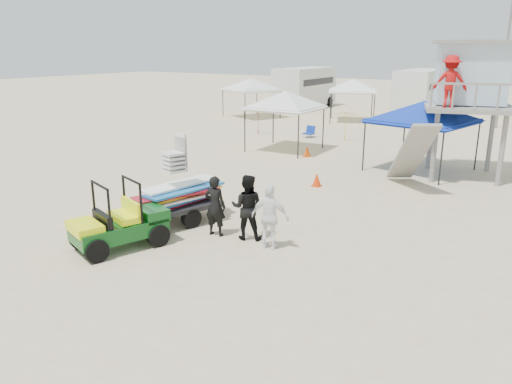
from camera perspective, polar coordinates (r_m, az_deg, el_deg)
The scene contains 19 objects.
ground at distance 11.32m, azimuth -10.52°, elevation -9.56°, with size 140.00×140.00×0.00m, color beige.
utility_cart at distance 12.86m, azimuth -15.61°, elevation -2.89°, with size 1.78×2.47×1.70m.
surf_trailer at distance 14.39m, azimuth -8.80°, elevation 0.11°, with size 2.04×2.80×2.26m.
man_left at distance 13.27m, azimuth -4.68°, elevation -1.60°, with size 0.60×0.39×1.64m, color black.
man_mid at distance 12.98m, azimuth -1.03°, elevation -1.74°, with size 0.84×0.66×1.74m, color black.
man_right at distance 12.36m, azimuth 1.62°, elevation -2.87°, with size 0.97×0.40×1.66m, color white.
lifeguard_tower at distance 20.75m, azimuth 23.19°, elevation 11.81°, with size 3.93×3.93×5.01m.
canopy_blue at distance 21.14m, azimuth 18.69°, elevation 9.46°, with size 4.06×4.06×3.23m.
canopy_white_a at distance 24.25m, azimuth 3.37°, elevation 11.13°, with size 3.10×3.10×3.27m.
canopy_white_b at distance 36.14m, azimuth -0.55°, elevation 12.65°, with size 4.12×4.12×3.16m.
canopy_white_c at distance 34.72m, azimuth 11.05°, elevation 12.35°, with size 3.86×3.86×3.24m.
umbrella_a at distance 29.03m, azimuth 0.20°, elevation 8.20°, with size 1.78×1.81×1.63m, color #A91228.
umbrella_b at distance 27.36m, azimuth 10.13°, elevation 7.42°, with size 1.74×1.78×1.60m, color gold.
cone_near at distance 18.22m, azimuth 6.95°, elevation 1.42°, with size 0.34×0.34×0.50m, color red.
cone_far at distance 23.22m, azimuth 5.86°, elevation 4.67°, with size 0.34×0.34×0.50m, color #E94A07.
beach_chair_a at distance 28.31m, azimuth 6.14°, elevation 6.87°, with size 0.60×0.64×0.64m.
rv_far_left at distance 42.05m, azimuth 5.62°, elevation 11.97°, with size 2.64×6.80×3.25m.
rv_mid_left at distance 40.24m, azimuth 18.32°, elevation 11.06°, with size 2.65×6.50×3.25m.
light_pole_left at distance 34.59m, azimuth 26.53°, elevation 13.15°, with size 0.14×0.14×8.00m, color slate.
Camera 1 is at (7.11, -7.33, 4.87)m, focal length 35.00 mm.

